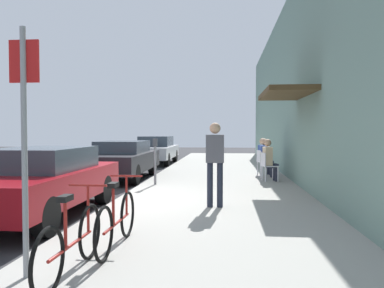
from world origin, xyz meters
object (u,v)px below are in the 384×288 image
parked_car_2 (156,150)px  cafe_chair_0 (267,165)px  street_sign (24,132)px  pedestrian_standing (215,158)px  bicycle_1 (117,221)px  seated_patron_0 (269,158)px  cafe_chair_2 (262,161)px  parking_meter (155,158)px  seated_patron_2 (264,155)px  parked_car_1 (122,159)px  bicycle_0 (72,242)px  cafe_chair_1 (264,162)px  seated_patron_1 (266,156)px  parked_car_0 (41,180)px

parked_car_2 → cafe_chair_0: bearing=-55.9°
street_sign → pedestrian_standing: street_sign is taller
bicycle_1 → seated_patron_0: bearing=68.2°
bicycle_1 → pedestrian_standing: (1.19, 2.76, 0.64)m
parked_car_2 → cafe_chair_2: bearing=-48.8°
parking_meter → seated_patron_2: bearing=38.8°
cafe_chair_0 → pedestrian_standing: size_ratio=0.51×
parked_car_1 → cafe_chair_2: (4.84, 0.63, -0.07)m
parked_car_1 → pedestrian_standing: bearing=-56.5°
parked_car_1 → bicycle_0: parked_car_1 is taller
parked_car_1 → parking_meter: (1.55, -2.05, 0.19)m
parked_car_1 → bicycle_1: (2.16, -7.84, -0.22)m
cafe_chair_1 → seated_patron_1: seated_patron_1 is taller
seated_patron_1 → pedestrian_standing: bearing=-106.9°
bicycle_0 → seated_patron_1: seated_patron_1 is taller
bicycle_1 → seated_patron_0: (2.74, 6.86, 0.34)m
street_sign → bicycle_0: street_sign is taller
cafe_chair_0 → seated_patron_1: bearing=86.6°
parked_car_0 → street_sign: 3.67m
bicycle_0 → pedestrian_standing: 4.02m
parked_car_2 → bicycle_0: (1.96, -14.96, -0.24)m
cafe_chair_0 → seated_patron_2: bearing=87.9°
cafe_chair_0 → cafe_chair_1: (-0.00, 1.01, 0.00)m
bicycle_0 → bicycle_1: same height
seated_patron_1 → pedestrian_standing: 5.33m
parking_meter → cafe_chair_0: parking_meter is taller
bicycle_0 → seated_patron_1: bearing=71.5°
cafe_chair_0 → cafe_chair_1: 1.01m
cafe_chair_2 → cafe_chair_0: bearing=-90.1°
cafe_chair_0 → seated_patron_0: bearing=9.7°
parked_car_0 → cafe_chair_1: parked_car_0 is taller
cafe_chair_2 → seated_patron_0: bearing=-87.9°
street_sign → bicycle_1: size_ratio=1.52×
parked_car_2 → seated_patron_0: (4.90, -7.15, 0.10)m
cafe_chair_0 → parked_car_0: bearing=-136.0°
seated_patron_2 → pedestrian_standing: size_ratio=0.76×
cafe_chair_1 → seated_patron_2: 0.66m
parked_car_1 → seated_patron_2: (4.90, 0.65, 0.12)m
parked_car_2 → seated_patron_2: bearing=-48.4°
cafe_chair_0 → seated_patron_2: size_ratio=0.67×
seated_patron_1 → street_sign: bearing=-110.9°
bicycle_1 → cafe_chair_2: 8.89m
street_sign → seated_patron_1: 9.56m
seated_patron_2 → parked_car_0: bearing=-127.8°
cafe_chair_1 → cafe_chair_2: 0.61m
cafe_chair_0 → pedestrian_standing: 4.38m
parked_car_2 → cafe_chair_2: (4.84, -5.54, -0.10)m
cafe_chair_0 → seated_patron_0: size_ratio=0.67×
street_sign → cafe_chair_2: size_ratio=2.99×
cafe_chair_2 → street_sign: bearing=-109.4°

